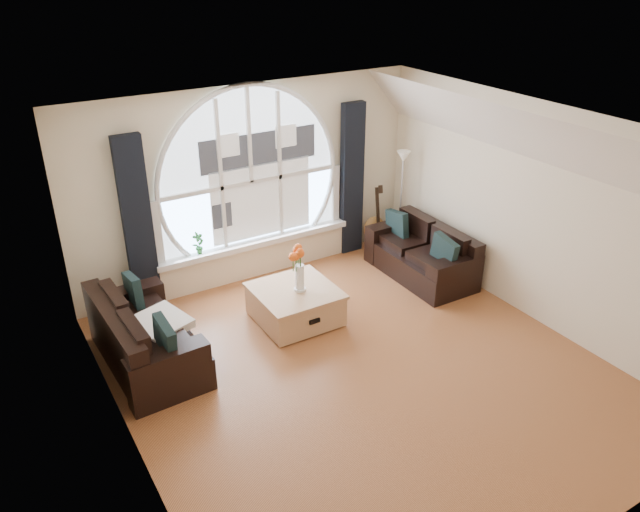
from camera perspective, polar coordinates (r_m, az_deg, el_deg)
The scene contains 21 objects.
ground at distance 7.09m, azimuth 3.83°, elevation -10.43°, with size 5.00×5.50×0.01m, color brown.
ceiling at distance 5.88m, azimuth 4.64°, elevation 11.07°, with size 5.00×5.50×0.01m, color silver.
wall_back at distance 8.57m, azimuth -6.47°, elevation 6.56°, with size 5.00×0.01×2.70m, color beige.
wall_front at distance 4.79m, azimuth 23.98°, elevation -13.69°, with size 5.00×0.01×2.70m, color beige.
wall_left at distance 5.50m, azimuth -17.83°, elevation -6.89°, with size 0.01×5.50×2.70m, color beige.
wall_right at distance 7.97m, azimuth 19.12°, elevation 3.63°, with size 0.01×5.50×2.70m, color beige.
attic_slope at distance 7.43m, azimuth 18.73°, elevation 10.30°, with size 0.92×5.50×0.72m, color silver.
arched_window at distance 8.45m, azimuth -6.48°, elevation 8.25°, with size 2.60×0.06×2.15m, color silver.
window_sill at distance 8.80m, azimuth -5.91°, elevation 1.23°, with size 2.90×0.22×0.08m, color white.
window_frame at distance 8.42m, azimuth -6.39°, elevation 8.20°, with size 2.76×0.08×2.15m, color white.
neighbor_house at distance 8.54m, azimuth -5.48°, elevation 7.61°, with size 1.70×0.02×1.50m, color silver.
curtain_left at distance 8.05m, azimuth -16.37°, elevation 2.72°, with size 0.35×0.12×2.30m, color black.
curtain_right at distance 9.27m, azimuth 2.94°, elevation 6.97°, with size 0.35×0.12×2.30m, color black.
sofa_left at distance 7.24m, azimuth -15.62°, elevation -6.78°, with size 0.86×1.73×0.77m, color black.
sofa_right at distance 8.90m, azimuth 9.27°, elevation 0.52°, with size 0.82×1.63×0.72m, color black.
coffee_chest at distance 7.82m, azimuth -2.29°, elevation -4.36°, with size 0.98×0.98×0.48m, color tan.
throw_blanket at distance 7.18m, azimuth -14.43°, elevation -5.97°, with size 0.55×0.55×0.10m, color silver.
vase_flowers at distance 7.52m, azimuth -1.90°, elevation -0.57°, with size 0.24×0.24×0.70m, color white.
floor_lamp at distance 9.44m, azimuth 7.41°, elevation 4.86°, with size 0.24×0.24×1.60m, color #B2B2B2.
guitar at distance 9.63m, azimuth 5.07°, elevation 3.70°, with size 0.36×0.24×1.06m, color olive.
potted_plant at distance 8.44m, azimuth -11.08°, elevation 1.15°, with size 0.16×0.11×0.31m, color #1E6023.
Camera 1 is at (-3.32, -4.58, 4.27)m, focal length 34.90 mm.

